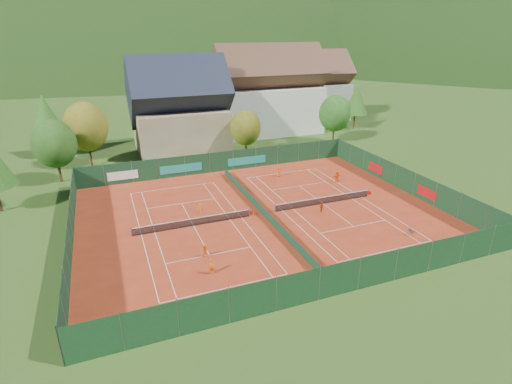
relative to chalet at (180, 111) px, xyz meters
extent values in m
plane|color=#2B4C17|center=(3.00, -30.00, -6.64)|extent=(600.00, 600.00, 0.00)
cube|color=#9E2F17|center=(3.00, -30.00, -6.62)|extent=(40.00, 32.00, 0.01)
cube|color=white|center=(-5.00, -18.12, -6.61)|extent=(10.97, 0.06, 0.00)
cube|color=white|center=(-5.00, -41.88, -6.61)|extent=(10.97, 0.06, 0.00)
cube|color=white|center=(-10.48, -30.00, -6.61)|extent=(0.06, 23.77, 0.00)
cube|color=white|center=(0.49, -30.00, -6.61)|extent=(0.06, 23.77, 0.00)
cube|color=white|center=(-9.12, -30.00, -6.61)|extent=(0.06, 23.77, 0.00)
cube|color=white|center=(-0.88, -30.00, -6.61)|extent=(0.06, 23.77, 0.00)
cube|color=white|center=(-5.00, -23.60, -6.61)|extent=(8.23, 0.06, 0.00)
cube|color=white|center=(-5.00, -36.40, -6.61)|extent=(8.23, 0.06, 0.00)
cube|color=white|center=(-5.00, -30.00, -6.61)|extent=(0.06, 12.80, 0.00)
cube|color=white|center=(11.00, -18.12, -6.61)|extent=(10.97, 0.06, 0.00)
cube|color=white|center=(11.00, -41.88, -6.61)|extent=(10.97, 0.06, 0.00)
cube|color=white|center=(5.51, -30.00, -6.61)|extent=(0.06, 23.77, 0.00)
cube|color=white|center=(16.48, -30.00, -6.61)|extent=(0.06, 23.77, 0.00)
cube|color=white|center=(6.88, -30.00, -6.61)|extent=(0.06, 23.77, 0.00)
cube|color=white|center=(15.12, -30.00, -6.61)|extent=(0.06, 23.77, 0.00)
cube|color=white|center=(11.00, -23.60, -6.61)|extent=(8.23, 0.06, 0.00)
cube|color=white|center=(11.00, -36.40, -6.61)|extent=(8.23, 0.06, 0.00)
cube|color=white|center=(11.00, -30.00, -6.61)|extent=(0.06, 12.80, 0.00)
cylinder|color=#59595B|center=(-11.40, -30.00, -6.11)|extent=(0.10, 0.10, 1.02)
cylinder|color=#59595B|center=(1.40, -30.00, -6.11)|extent=(0.10, 0.10, 1.02)
cube|color=black|center=(-5.00, -30.00, -6.16)|extent=(12.80, 0.02, 0.86)
cube|color=white|center=(-5.00, -30.00, -5.73)|extent=(12.80, 0.04, 0.06)
cube|color=red|center=(1.65, -30.00, -6.17)|extent=(0.40, 0.04, 0.40)
cylinder|color=#59595B|center=(4.60, -30.00, -6.11)|extent=(0.10, 0.10, 1.02)
cylinder|color=#59595B|center=(17.40, -30.00, -6.11)|extent=(0.10, 0.10, 1.02)
cube|color=black|center=(11.00, -30.00, -6.16)|extent=(12.80, 0.02, 0.86)
cube|color=white|center=(11.00, -30.00, -5.73)|extent=(12.80, 0.04, 0.06)
cube|color=red|center=(17.65, -30.00, -6.17)|extent=(0.40, 0.04, 0.40)
cube|color=#143722|center=(3.00, -30.00, -6.12)|extent=(0.03, 28.80, 1.00)
cube|color=#13341C|center=(3.00, -14.00, -5.12)|extent=(40.00, 0.04, 3.00)
cube|color=teal|center=(-3.00, -14.06, -5.42)|extent=(6.00, 0.03, 1.20)
cube|color=teal|center=(7.00, -14.06, -5.42)|extent=(6.00, 0.03, 1.20)
cube|color=silver|center=(-11.00, -14.06, -5.42)|extent=(4.00, 0.03, 1.20)
cube|color=#133418|center=(3.00, -46.00, -5.12)|extent=(40.00, 0.04, 3.00)
cube|color=#12341D|center=(-17.00, -30.00, -5.12)|extent=(0.04, 32.00, 3.00)
cube|color=#13361C|center=(23.00, -30.00, -5.12)|extent=(0.04, 32.00, 3.00)
cube|color=#B21414|center=(22.94, -34.00, -5.42)|extent=(0.03, 3.00, 1.20)
cube|color=#B21414|center=(22.94, -24.00, -5.42)|extent=(0.03, 3.00, 1.20)
cube|color=tan|center=(0.00, 0.00, -3.12)|extent=(15.00, 12.00, 7.00)
cube|color=#1E2333|center=(0.00, 0.00, 3.38)|extent=(16.20, 12.00, 12.00)
cube|color=silver|center=(19.00, 6.00, -2.12)|extent=(20.00, 11.00, 9.00)
cube|color=brown|center=(19.00, 6.00, 5.13)|extent=(21.60, 11.00, 11.00)
cube|color=silver|center=(33.00, 14.00, -2.62)|extent=(16.00, 10.00, 8.00)
cube|color=brown|center=(33.00, 14.00, 3.88)|extent=(17.28, 10.00, 10.00)
cylinder|color=#473019|center=(-19.00, -10.00, -5.22)|extent=(0.36, 0.36, 2.80)
ellipsoid|color=#245117|center=(-19.00, -10.00, -1.22)|extent=(5.72, 5.72, 6.58)
cylinder|color=#4A301A|center=(-15.00, -4.00, -5.05)|extent=(0.36, 0.36, 3.15)
ellipsoid|color=olive|center=(-15.00, -4.00, -0.55)|extent=(6.44, 6.44, 7.40)
cylinder|color=#442B18|center=(-21.00, 4.00, -4.87)|extent=(0.36, 0.36, 3.50)
cone|color=#295F1B|center=(-21.00, 4.00, 0.13)|extent=(5.60, 5.60, 6.50)
cylinder|color=#432918|center=(9.00, -8.00, -5.40)|extent=(0.36, 0.36, 2.45)
ellipsoid|color=olive|center=(9.00, -8.00, -1.90)|extent=(5.01, 5.01, 5.76)
cylinder|color=#4B331B|center=(27.00, -6.00, -5.22)|extent=(0.36, 0.36, 2.80)
ellipsoid|color=#245C1A|center=(27.00, -6.00, -1.22)|extent=(5.72, 5.72, 6.58)
cylinder|color=#4A351A|center=(37.00, 2.00, -5.05)|extent=(0.36, 0.36, 3.15)
cone|color=#275618|center=(37.00, 2.00, -0.55)|extent=(5.04, 5.04, 5.85)
cylinder|color=#492C1A|center=(29.00, 10.00, -4.87)|extent=(0.36, 0.36, 3.50)
ellipsoid|color=olive|center=(29.00, 10.00, 0.13)|extent=(7.15, 7.15, 8.22)
ellipsoid|color=black|center=(13.00, 270.00, -48.97)|extent=(440.00, 440.00, 242.00)
ellipsoid|color=black|center=(243.00, 160.00, -45.19)|extent=(380.00, 380.00, 220.40)
cylinder|color=slate|center=(15.06, -40.28, -6.22)|extent=(0.02, 0.02, 0.80)
cylinder|color=slate|center=(15.36, -40.28, -6.22)|extent=(0.02, 0.02, 0.80)
cylinder|color=slate|center=(15.06, -39.98, -6.22)|extent=(0.02, 0.02, 0.80)
cylinder|color=slate|center=(15.36, -39.98, -6.22)|extent=(0.02, 0.02, 0.80)
cube|color=slate|center=(15.21, -40.13, -6.07)|extent=(0.34, 0.34, 0.30)
ellipsoid|color=#CCD833|center=(15.21, -40.13, -6.04)|extent=(0.28, 0.28, 0.16)
sphere|color=#CCD833|center=(-7.53, -35.25, -6.59)|extent=(0.07, 0.07, 0.07)
sphere|color=#CCD833|center=(8.87, -42.87, -6.59)|extent=(0.07, 0.07, 0.07)
sphere|color=#CCD833|center=(7.55, -27.49, -6.59)|extent=(0.07, 0.07, 0.07)
imported|color=orange|center=(-5.62, -39.51, -5.88)|extent=(0.58, 0.42, 1.48)
imported|color=orange|center=(-5.43, -36.61, -6.01)|extent=(0.71, 0.62, 1.23)
imported|color=orange|center=(-3.46, -27.06, -6.02)|extent=(0.83, 0.52, 1.22)
imported|color=#CE4312|center=(9.59, -31.92, -5.97)|extent=(0.83, 0.59, 1.30)
imported|color=#E05E13|center=(9.89, -19.33, -5.90)|extent=(0.84, 0.74, 1.45)
imported|color=#F45315|center=(16.47, -24.21, -5.84)|extent=(1.47, 0.50, 1.57)
camera|label=1|loc=(-12.73, -68.13, 13.11)|focal=28.00mm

